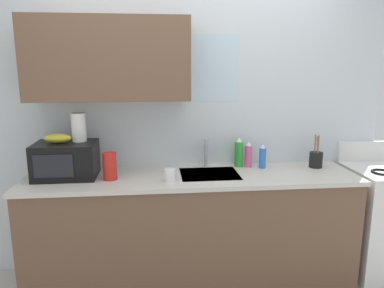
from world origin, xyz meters
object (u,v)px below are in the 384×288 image
(dish_soap_bottle_pink, at_px, (248,155))
(dish_soap_bottle_blue, at_px, (263,157))
(mug_white, at_px, (170,175))
(stove_range, at_px, (382,219))
(microwave, at_px, (66,160))
(paper_towel_roll, at_px, (79,127))
(utensil_crock, at_px, (316,159))
(cereal_canister, at_px, (110,166))
(banana_bunch, at_px, (58,138))
(dish_soap_bottle_green, at_px, (239,153))

(dish_soap_bottle_pink, bearing_deg, dish_soap_bottle_blue, -24.02)
(mug_white, bearing_deg, dish_soap_bottle_pink, 26.14)
(stove_range, distance_m, microwave, 2.68)
(paper_towel_roll, relative_size, utensil_crock, 0.78)
(paper_towel_roll, bearing_deg, dish_soap_bottle_pink, 3.90)
(paper_towel_roll, height_order, cereal_canister, paper_towel_roll)
(mug_white, height_order, utensil_crock, utensil_crock)
(banana_bunch, height_order, dish_soap_bottle_blue, banana_bunch)
(microwave, distance_m, banana_bunch, 0.18)
(dish_soap_bottle_blue, xyz_separation_m, cereal_canister, (-1.24, -0.19, 0.01))
(dish_soap_bottle_pink, bearing_deg, paper_towel_roll, -176.10)
(stove_range, height_order, banana_bunch, banana_bunch)
(mug_white, bearing_deg, banana_bunch, 167.23)
(dish_soap_bottle_blue, xyz_separation_m, utensil_crock, (0.46, -0.02, -0.03))
(dish_soap_bottle_pink, bearing_deg, banana_bunch, -174.61)
(microwave, bearing_deg, dish_soap_bottle_blue, 3.49)
(stove_range, xyz_separation_m, mug_white, (-1.82, -0.14, 0.49))
(banana_bunch, height_order, cereal_canister, banana_bunch)
(dish_soap_bottle_blue, relative_size, mug_white, 2.16)
(microwave, height_order, dish_soap_bottle_pink, microwave)
(stove_range, bearing_deg, cereal_canister, -178.65)
(banana_bunch, distance_m, dish_soap_bottle_blue, 1.64)
(paper_towel_roll, distance_m, cereal_canister, 0.40)
(microwave, relative_size, dish_soap_bottle_pink, 2.10)
(mug_white, bearing_deg, utensil_crock, 11.80)
(microwave, xyz_separation_m, paper_towel_roll, (0.10, 0.05, 0.24))
(utensil_crock, bearing_deg, dish_soap_bottle_green, 171.74)
(banana_bunch, bearing_deg, microwave, -1.80)
(dish_soap_bottle_green, xyz_separation_m, utensil_crock, (0.64, -0.09, -0.05))
(dish_soap_bottle_green, distance_m, dish_soap_bottle_pink, 0.08)
(cereal_canister, bearing_deg, mug_white, -11.35)
(dish_soap_bottle_pink, xyz_separation_m, cereal_canister, (-1.13, -0.24, 0.00))
(microwave, height_order, dish_soap_bottle_blue, microwave)
(cereal_canister, bearing_deg, dish_soap_bottle_blue, 8.96)
(cereal_canister, xyz_separation_m, utensil_crock, (1.69, 0.17, -0.03))
(dish_soap_bottle_blue, xyz_separation_m, mug_white, (-0.79, -0.28, -0.05))
(cereal_canister, bearing_deg, utensil_crock, 5.73)
(dish_soap_bottle_pink, distance_m, cereal_canister, 1.15)
(stove_range, height_order, paper_towel_roll, paper_towel_roll)
(banana_bunch, bearing_deg, cereal_canister, -14.38)
(paper_towel_roll, bearing_deg, mug_white, -19.22)
(paper_towel_roll, bearing_deg, stove_range, -2.20)
(microwave, distance_m, dish_soap_bottle_pink, 1.47)
(stove_range, distance_m, cereal_canister, 2.34)
(paper_towel_roll, bearing_deg, microwave, -152.83)
(stove_range, xyz_separation_m, dish_soap_bottle_pink, (-1.15, 0.19, 0.54))
(microwave, bearing_deg, dish_soap_bottle_pink, 5.63)
(mug_white, bearing_deg, dish_soap_bottle_blue, 19.88)
(banana_bunch, distance_m, paper_towel_roll, 0.18)
(banana_bunch, bearing_deg, paper_towel_roll, 18.43)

